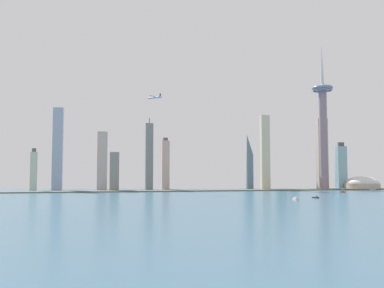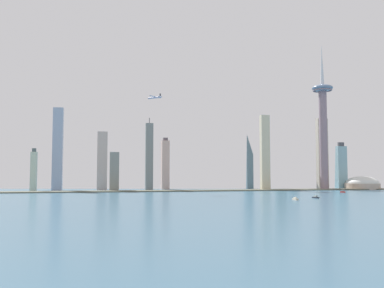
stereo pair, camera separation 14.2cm
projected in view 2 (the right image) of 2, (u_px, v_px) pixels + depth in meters
name	position (u px, v px, depth m)	size (l,w,h in m)	color
ground_plane	(319.00, 211.00, 414.64)	(6000.00, 6000.00, 0.00)	#3B647D
waterfront_pier	(203.00, 190.00, 876.06)	(866.14, 46.40, 2.09)	#585A4A
observation_tower	(323.00, 117.00, 954.61)	(47.02, 47.02, 333.82)	gray
stadium_dome	(362.00, 184.00, 973.87)	(78.51, 78.51, 32.92)	#C2A895
skyscraper_0	(248.00, 155.00, 1009.76)	(15.58, 23.43, 170.38)	slate
skyscraper_1	(265.00, 152.00, 926.77)	(19.34, 13.09, 165.92)	beige
skyscraper_2	(149.00, 156.00, 948.67)	(16.74, 15.36, 163.42)	gray
skyscraper_3	(292.00, 171.00, 1045.41)	(25.90, 17.31, 97.84)	#89A1AE
skyscraper_4	(102.00, 161.00, 942.51)	(22.08, 23.06, 130.31)	#BEAEA6
skyscraper_5	(334.00, 173.00, 1035.71)	(26.29, 24.34, 95.70)	slate
skyscraper_6	(34.00, 171.00, 876.14)	(12.21, 15.62, 89.25)	beige
skyscraper_7	(322.00, 154.00, 983.01)	(24.85, 13.43, 165.83)	#C0B29F
skyscraper_8	(280.00, 161.00, 1031.28)	(24.91, 15.49, 140.45)	gray
skyscraper_9	(165.00, 164.00, 978.85)	(17.37, 21.47, 120.03)	beige
skyscraper_10	(58.00, 149.00, 907.91)	(21.32, 19.97, 179.19)	#97A8C4
skyscraper_11	(341.00, 167.00, 998.26)	(23.66, 19.80, 110.63)	#88B3BE
skyscraper_12	(114.00, 172.00, 867.47)	(19.06, 12.41, 80.81)	gray
boat_0	(316.00, 197.00, 626.15)	(5.91, 13.08, 9.28)	#222834
boat_1	(343.00, 192.00, 802.88)	(6.49, 9.87, 5.00)	red
boat_2	(295.00, 199.00, 579.50)	(4.74, 11.27, 7.76)	beige
airplane	(155.00, 97.00, 818.72)	(26.83, 27.09, 8.53)	#B2B2D2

